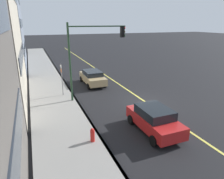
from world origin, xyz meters
The scene contains 9 objects.
ground centered at (0.00, 0.00, 0.00)m, with size 200.00×200.00×0.00m, color black.
sidewalk_slab centered at (0.00, 7.07, 0.07)m, with size 80.00×3.69×0.15m, color gray.
curb_edge centered at (0.00, 5.30, 0.07)m, with size 80.00×0.16×0.15m, color slate.
lane_stripe_center centered at (0.00, 0.00, 0.01)m, with size 80.00×0.16×0.01m, color #D8CC4C.
car_tan centered at (6.36, 2.59, 0.77)m, with size 4.44×1.96×1.46m.
car_red centered at (-4.43, 2.00, 0.79)m, with size 4.03×1.95×1.52m.
traffic_light_mast centered at (2.13, 3.86, 4.34)m, with size 0.28×4.82×6.30m.
street_sign_post centered at (3.70, 6.13, 1.73)m, with size 0.60×0.08×2.94m.
fire_hydrant centered at (-4.35, 5.82, 0.47)m, with size 0.24×0.24×0.94m.
Camera 1 is at (-13.61, 8.42, 6.31)m, focal length 32.44 mm.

